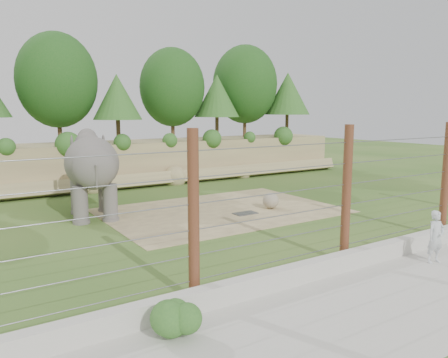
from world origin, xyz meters
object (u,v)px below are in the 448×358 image
barrier_fence (346,194)px  zookeeper (436,237)px  elephant (92,175)px  stone_ball (271,201)px

barrier_fence → zookeeper: 2.87m
elephant → barrier_fence: barrier_fence is taller
stone_ball → barrier_fence: barrier_fence is taller
stone_ball → zookeeper: bearing=-93.4°
barrier_fence → stone_ball: bearing=68.7°
stone_ball → zookeeper: 8.17m
elephant → barrier_fence: (4.57, -9.41, 0.25)m
zookeeper → barrier_fence: bearing=155.5°
elephant → zookeeper: elephant is taller
stone_ball → barrier_fence: 7.30m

